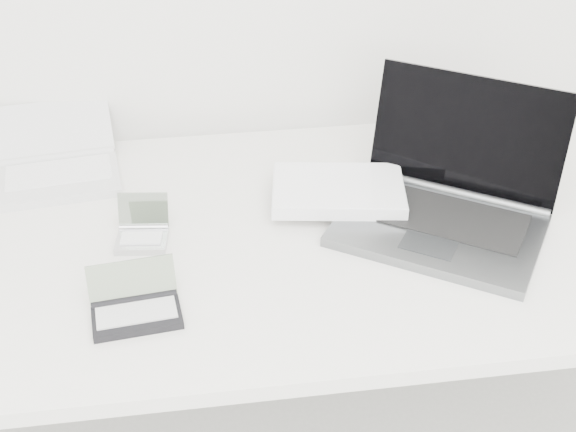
{
  "coord_description": "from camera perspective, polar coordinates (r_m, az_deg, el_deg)",
  "views": [
    {
      "loc": [
        -0.2,
        0.31,
        1.63
      ],
      "look_at": [
        -0.03,
        1.51,
        0.79
      ],
      "focal_mm": 50.0,
      "sensor_mm": 36.0,
      "label": 1
    }
  ],
  "objects": [
    {
      "name": "pda_silver",
      "position": [
        1.53,
        -10.31,
        -1.14
      ],
      "size": [
        0.11,
        0.11,
        0.08
      ],
      "rotation": [
        0.0,
        0.0,
        -0.12
      ],
      "color": "silver",
      "rests_on": "desk"
    },
    {
      "name": "laptop_large",
      "position": [
        1.58,
        8.98,
        1.23
      ],
      "size": [
        0.57,
        0.47,
        0.25
      ],
      "rotation": [
        0.0,
        0.0,
        -0.58
      ],
      "color": "slate",
      "rests_on": "desk"
    },
    {
      "name": "desk",
      "position": [
        1.58,
        0.88,
        -2.28
      ],
      "size": [
        1.6,
        0.8,
        0.73
      ],
      "color": "white",
      "rests_on": "ground"
    },
    {
      "name": "netbook_open_white",
      "position": [
        1.78,
        -16.03,
        3.53
      ],
      "size": [
        0.28,
        0.34,
        0.09
      ],
      "rotation": [
        0.0,
        0.0,
        0.11
      ],
      "color": "silver",
      "rests_on": "desk"
    },
    {
      "name": "palmtop_charcoal",
      "position": [
        1.37,
        -10.79,
        -6.42
      ],
      "size": [
        0.16,
        0.12,
        0.08
      ],
      "rotation": [
        0.0,
        0.0,
        0.11
      ],
      "color": "black",
      "rests_on": "desk"
    }
  ]
}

